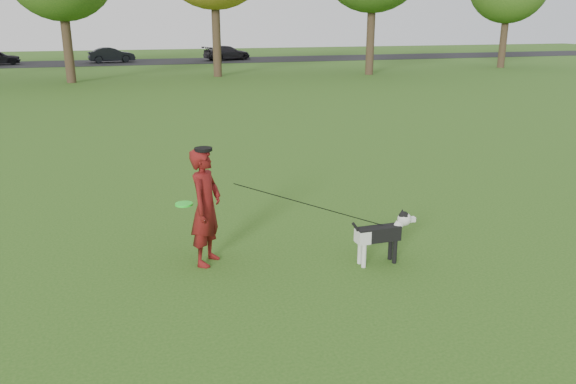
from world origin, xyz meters
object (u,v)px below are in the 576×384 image
object	(u,v)px
car_right	(227,53)
car_mid	(111,55)
dog	(383,232)
man	(206,207)

from	to	relation	value
car_right	car_mid	bearing A→B (deg)	73.86
dog	car_mid	size ratio (longest dim) A/B	0.28
car_mid	man	bearing A→B (deg)	174.17
man	car_mid	bearing A→B (deg)	35.01
man	dog	xyz separation A→B (m)	(2.26, -0.72, -0.35)
man	dog	bearing A→B (deg)	-73.66
dog	car_right	xyz separation A→B (m)	(6.13, 40.25, 0.15)
man	dog	world-z (taller)	man
man	car_right	size ratio (longest dim) A/B	0.40
dog	car_mid	bearing A→B (deg)	94.18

